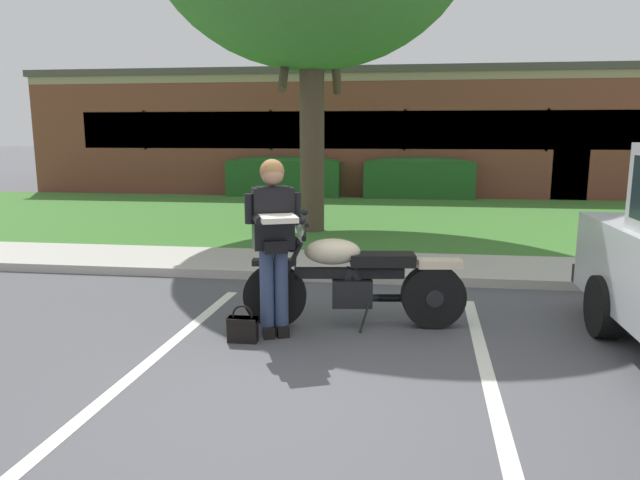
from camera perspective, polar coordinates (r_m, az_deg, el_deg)
The scene contains 12 objects.
ground_plane at distance 4.77m, azimuth 3.65°, elevation -13.64°, with size 140.00×140.00×0.00m, color #4C4C51.
curb_strip at distance 7.72m, azimuth 5.35°, elevation -3.70°, with size 60.00×0.20×0.12m, color #B7B2A8.
concrete_walk at distance 8.55m, azimuth 5.59°, elevation -2.44°, with size 60.00×1.50×0.08m, color #B7B2A8.
grass_lawn at distance 13.25m, azimuth 6.41°, elevation 2.13°, with size 60.00×8.07×0.06m, color #3D752D.
stall_stripe_0 at distance 5.37m, azimuth -16.14°, elevation -11.18°, with size 0.12×4.40×0.01m, color silver.
stall_stripe_1 at distance 5.00m, azimuth 16.13°, elevation -12.84°, with size 0.12×4.40×0.01m, color silver.
motorcycle at distance 5.88m, azimuth 4.13°, elevation -3.89°, with size 2.24×0.82×1.26m.
rider_person at distance 5.52m, azimuth -4.56°, elevation 0.64°, with size 0.56×0.66×1.70m.
handbag at distance 5.59m, azimuth -7.57°, elevation -8.44°, with size 0.28×0.13×0.36m.
hedge_left at distance 17.55m, azimuth -3.53°, elevation 6.27°, with size 3.37×0.90×1.24m.
hedge_center_left at distance 17.22m, azimuth 9.62°, elevation 6.06°, with size 3.14×0.90×1.24m.
brick_building at distance 23.33m, azimuth 8.19°, elevation 10.37°, with size 23.64×12.00×3.84m.
Camera 1 is at (0.29, -4.34, 1.95)m, focal length 32.72 mm.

